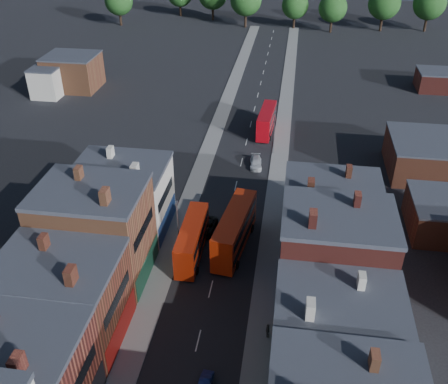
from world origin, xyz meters
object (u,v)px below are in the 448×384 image
(bus_2, at_px, (267,121))
(car_2, at_px, (206,227))
(car_3, at_px, (256,163))
(bus_1, at_px, (235,230))
(ped_3, at_px, (268,330))
(bus_0, at_px, (192,239))

(bus_2, height_order, car_2, bus_2)
(bus_2, bearing_deg, car_3, -89.38)
(bus_1, relative_size, ped_3, 7.16)
(car_2, xyz_separation_m, car_3, (5.13, 19.48, 0.00))
(bus_0, relative_size, bus_2, 1.01)
(ped_3, bearing_deg, car_3, 5.65)
(bus_1, bearing_deg, bus_2, 95.53)
(bus_2, relative_size, car_2, 2.21)
(bus_0, bearing_deg, car_3, 76.18)
(bus_0, xyz_separation_m, bus_2, (6.73, 38.66, -0.07))
(bus_0, bearing_deg, ped_3, -49.44)
(ped_3, bearing_deg, bus_1, 18.85)
(car_3, bearing_deg, bus_0, -109.61)
(bus_1, xyz_separation_m, bus_2, (1.51, 36.25, -0.43))
(car_3, bearing_deg, ped_3, -88.88)
(bus_1, bearing_deg, bus_0, -147.36)
(bus_0, height_order, bus_1, bus_1)
(ped_3, bearing_deg, bus_2, 2.92)
(car_2, height_order, ped_3, ped_3)
(bus_1, relative_size, car_3, 2.71)
(bus_2, height_order, car_3, bus_2)
(ped_3, bearing_deg, car_2, 27.30)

